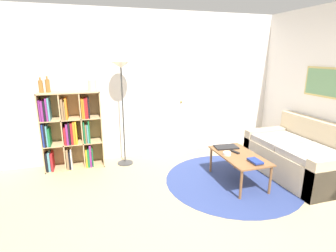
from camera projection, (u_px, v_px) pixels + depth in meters
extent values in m
plane|color=tan|center=(219.00, 231.00, 2.86)|extent=(14.00, 14.00, 0.00)
cube|color=silver|center=(159.00, 86.00, 4.79)|extent=(7.56, 0.05, 2.60)
cube|color=white|center=(164.00, 100.00, 4.85)|extent=(0.92, 0.02, 2.08)
sphere|color=tan|center=(181.00, 102.00, 4.93)|extent=(0.04, 0.04, 0.04)
cube|color=silver|center=(314.00, 90.00, 4.29)|extent=(0.05, 5.44, 2.60)
cube|color=tan|center=(325.00, 82.00, 4.05)|extent=(0.02, 0.73, 0.46)
cube|color=#669366|center=(324.00, 82.00, 4.05)|extent=(0.01, 0.67, 0.40)
cylinder|color=navy|center=(232.00, 180.00, 4.00)|extent=(2.02, 2.02, 0.01)
cube|color=tan|center=(42.00, 133.00, 4.19)|extent=(0.02, 0.34, 1.29)
cube|color=tan|center=(101.00, 128.00, 4.46)|extent=(0.02, 0.34, 1.29)
cube|color=tan|center=(69.00, 92.00, 4.16)|extent=(0.94, 0.34, 0.02)
cube|color=tan|center=(76.00, 166.00, 4.49)|extent=(0.94, 0.34, 0.02)
cube|color=tan|center=(73.00, 128.00, 4.47)|extent=(0.94, 0.02, 1.29)
cube|color=tan|center=(63.00, 131.00, 4.28)|extent=(0.02, 0.32, 1.25)
cube|color=tan|center=(82.00, 130.00, 4.37)|extent=(0.02, 0.32, 1.25)
cube|color=tan|center=(74.00, 142.00, 4.38)|extent=(0.91, 0.32, 0.02)
cube|color=tan|center=(71.00, 118.00, 4.27)|extent=(0.91, 0.32, 0.02)
cube|color=black|center=(47.00, 162.00, 4.27)|extent=(0.03, 0.19, 0.30)
cube|color=teal|center=(50.00, 161.00, 4.30)|extent=(0.03, 0.24, 0.31)
cube|color=#B21E23|center=(52.00, 161.00, 4.32)|extent=(0.03, 0.26, 0.29)
cube|color=olive|center=(68.00, 158.00, 4.37)|extent=(0.03, 0.22, 0.34)
cube|color=black|center=(70.00, 159.00, 4.39)|extent=(0.02, 0.24, 0.28)
cube|color=silver|center=(72.00, 158.00, 4.37)|extent=(0.02, 0.19, 0.34)
cube|color=gold|center=(87.00, 157.00, 4.46)|extent=(0.02, 0.24, 0.30)
cube|color=#196B38|center=(88.00, 157.00, 4.47)|extent=(0.03, 0.25, 0.31)
cube|color=#7F287A|center=(90.00, 155.00, 4.45)|extent=(0.03, 0.19, 0.38)
cube|color=#196B38|center=(93.00, 156.00, 4.47)|extent=(0.02, 0.20, 0.32)
cube|color=navy|center=(44.00, 134.00, 4.18)|extent=(0.02, 0.26, 0.36)
cube|color=black|center=(45.00, 135.00, 4.15)|extent=(0.02, 0.20, 0.36)
cube|color=teal|center=(48.00, 135.00, 4.20)|extent=(0.02, 0.26, 0.34)
cube|color=#196B38|center=(50.00, 137.00, 4.20)|extent=(0.03, 0.24, 0.28)
cube|color=#B21E23|center=(65.00, 136.00, 4.25)|extent=(0.03, 0.21, 0.28)
cube|color=#7F287A|center=(67.00, 134.00, 4.26)|extent=(0.03, 0.23, 0.34)
cube|color=black|center=(70.00, 133.00, 4.26)|extent=(0.03, 0.21, 0.36)
cube|color=#B21E23|center=(72.00, 132.00, 4.30)|extent=(0.03, 0.27, 0.35)
cube|color=orange|center=(74.00, 132.00, 4.28)|extent=(0.03, 0.19, 0.37)
cube|color=gold|center=(76.00, 131.00, 4.31)|extent=(0.02, 0.26, 0.38)
cube|color=#196B38|center=(84.00, 132.00, 4.34)|extent=(0.02, 0.24, 0.36)
cube|color=olive|center=(86.00, 133.00, 4.35)|extent=(0.02, 0.22, 0.31)
cube|color=teal|center=(88.00, 133.00, 4.38)|extent=(0.02, 0.27, 0.30)
cube|color=#196B38|center=(89.00, 131.00, 4.34)|extent=(0.02, 0.19, 0.37)
cube|color=#7F287A|center=(40.00, 110.00, 4.06)|extent=(0.02, 0.24, 0.32)
cube|color=#7F287A|center=(43.00, 111.00, 4.06)|extent=(0.03, 0.21, 0.31)
cube|color=black|center=(45.00, 110.00, 4.08)|extent=(0.03, 0.23, 0.31)
cube|color=#7F287A|center=(47.00, 109.00, 4.07)|extent=(0.03, 0.22, 0.35)
cube|color=teal|center=(49.00, 109.00, 4.10)|extent=(0.02, 0.25, 0.36)
cube|color=olive|center=(62.00, 109.00, 4.13)|extent=(0.03, 0.19, 0.32)
cube|color=olive|center=(65.00, 110.00, 4.17)|extent=(0.02, 0.25, 0.28)
cube|color=orange|center=(66.00, 108.00, 4.17)|extent=(0.03, 0.25, 0.34)
cube|color=orange|center=(82.00, 108.00, 4.23)|extent=(0.02, 0.23, 0.32)
cube|color=orange|center=(84.00, 108.00, 4.26)|extent=(0.02, 0.27, 0.31)
cube|color=#B21E23|center=(85.00, 108.00, 4.25)|extent=(0.03, 0.25, 0.32)
cube|color=#B21E23|center=(87.00, 107.00, 4.26)|extent=(0.02, 0.24, 0.33)
cube|color=black|center=(89.00, 107.00, 4.26)|extent=(0.02, 0.24, 0.34)
cylinder|color=#333333|center=(125.00, 163.00, 4.63)|extent=(0.27, 0.27, 0.01)
cylinder|color=#333333|center=(123.00, 115.00, 4.40)|extent=(0.02, 0.02, 1.65)
cone|color=white|center=(121.00, 65.00, 4.18)|extent=(0.33, 0.33, 0.10)
cube|color=#CCB793|center=(296.00, 162.00, 4.13)|extent=(0.91, 1.56, 0.44)
cube|color=#CCB793|center=(317.00, 147.00, 4.18)|extent=(0.16, 1.56, 0.87)
cube|color=#CCB793|center=(336.00, 177.00, 3.47)|extent=(0.91, 0.16, 0.58)
cube|color=#CCB793|center=(268.00, 144.00, 4.75)|extent=(0.91, 0.16, 0.58)
cube|color=#B3AAA0|center=(310.00, 153.00, 3.75)|extent=(0.71, 0.60, 0.10)
cube|color=#B3AAA0|center=(280.00, 140.00, 4.32)|extent=(0.71, 0.60, 0.10)
cube|color=brown|center=(239.00, 155.00, 3.85)|extent=(0.53, 0.97, 0.02)
cylinder|color=brown|center=(241.00, 185.00, 3.43)|extent=(0.04, 0.04, 0.42)
cylinder|color=brown|center=(211.00, 160.00, 4.25)|extent=(0.04, 0.04, 0.42)
cylinder|color=brown|center=(270.00, 180.00, 3.56)|extent=(0.04, 0.04, 0.42)
cylinder|color=brown|center=(236.00, 157.00, 4.38)|extent=(0.04, 0.04, 0.42)
cube|color=black|center=(226.00, 147.00, 4.14)|extent=(0.38, 0.26, 0.02)
cylinder|color=silver|center=(227.00, 154.00, 3.83)|extent=(0.12, 0.12, 0.05)
cube|color=olive|center=(255.00, 162.00, 3.57)|extent=(0.13, 0.21, 0.02)
cube|color=navy|center=(255.00, 161.00, 3.55)|extent=(0.13, 0.21, 0.03)
cube|color=black|center=(235.00, 152.00, 3.92)|extent=(0.08, 0.16, 0.02)
cylinder|color=olive|center=(41.00, 87.00, 4.01)|extent=(0.07, 0.07, 0.19)
cylinder|color=olive|center=(40.00, 79.00, 3.98)|extent=(0.03, 0.03, 0.05)
cylinder|color=olive|center=(48.00, 86.00, 4.03)|extent=(0.07, 0.07, 0.20)
cylinder|color=olive|center=(47.00, 78.00, 4.00)|extent=(0.03, 0.03, 0.05)
cylinder|color=#B7B2A8|center=(92.00, 85.00, 4.24)|extent=(0.13, 0.13, 0.17)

